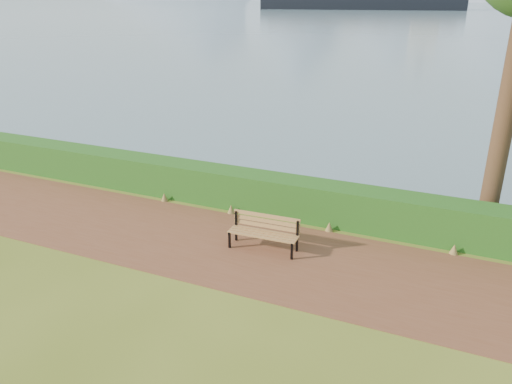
% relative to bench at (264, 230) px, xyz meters
% --- Properties ---
extents(ground, '(140.00, 140.00, 0.00)m').
position_rel_bench_xyz_m(ground, '(-0.47, -0.59, -0.46)').
color(ground, '#525F1B').
rests_on(ground, ground).
extents(path, '(40.00, 3.40, 0.01)m').
position_rel_bench_xyz_m(path, '(-0.47, -0.29, -0.46)').
color(path, brown).
rests_on(path, ground).
extents(hedge, '(32.00, 0.85, 1.00)m').
position_rel_bench_xyz_m(hedge, '(-0.47, 2.01, 0.04)').
color(hedge, '#1F4814').
rests_on(hedge, ground).
extents(water, '(700.00, 510.00, 0.00)m').
position_rel_bench_xyz_m(water, '(-0.47, 259.41, -0.46)').
color(water, '#486675').
rests_on(water, ground).
extents(bench, '(1.62, 0.54, 0.80)m').
position_rel_bench_xyz_m(bench, '(0.00, 0.00, 0.00)').
color(bench, black).
rests_on(bench, ground).
extents(cargo_ship, '(67.70, 21.96, 20.31)m').
position_rel_bench_xyz_m(cargo_ship, '(-33.21, 169.69, 2.56)').
color(cargo_ship, black).
rests_on(cargo_ship, ground).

